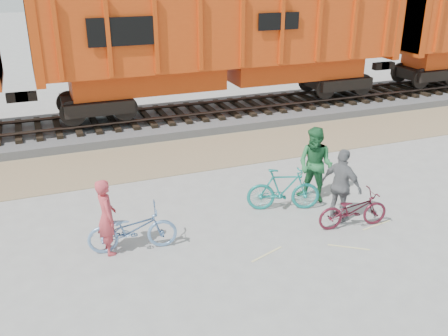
{
  "coord_description": "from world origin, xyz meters",
  "views": [
    {
      "loc": [
        -5.2,
        -9.0,
        5.82
      ],
      "look_at": [
        -1.09,
        1.5,
        1.13
      ],
      "focal_mm": 40.0,
      "sensor_mm": 36.0,
      "label": 1
    }
  ],
  "objects_px": {
    "person_woman": "(342,186)",
    "hopper_car_center": "(226,41)",
    "bicycle_maroon": "(353,210)",
    "bicycle_teal": "(283,189)",
    "bicycle_blue": "(132,229)",
    "person_man": "(315,165)",
    "person_solo": "(107,217)"
  },
  "relations": [
    {
      "from": "person_woman",
      "to": "hopper_car_center",
      "type": "bearing_deg",
      "value": -26.96
    },
    {
      "from": "bicycle_maroon",
      "to": "bicycle_teal",
      "type": "bearing_deg",
      "value": 45.91
    },
    {
      "from": "bicycle_blue",
      "to": "person_man",
      "type": "height_order",
      "value": "person_man"
    },
    {
      "from": "hopper_car_center",
      "to": "person_woman",
      "type": "bearing_deg",
      "value": -93.96
    },
    {
      "from": "hopper_car_center",
      "to": "person_woman",
      "type": "relative_size",
      "value": 7.7
    },
    {
      "from": "person_solo",
      "to": "person_woman",
      "type": "distance_m",
      "value": 5.45
    },
    {
      "from": "bicycle_teal",
      "to": "person_woman",
      "type": "distance_m",
      "value": 1.46
    },
    {
      "from": "hopper_car_center",
      "to": "bicycle_maroon",
      "type": "distance_m",
      "value": 9.79
    },
    {
      "from": "person_solo",
      "to": "bicycle_teal",
      "type": "bearing_deg",
      "value": -88.86
    },
    {
      "from": "hopper_car_center",
      "to": "bicycle_blue",
      "type": "bearing_deg",
      "value": -122.93
    },
    {
      "from": "hopper_car_center",
      "to": "bicycle_blue",
      "type": "distance_m",
      "value": 10.49
    },
    {
      "from": "person_solo",
      "to": "person_man",
      "type": "distance_m",
      "value": 5.45
    },
    {
      "from": "bicycle_blue",
      "to": "hopper_car_center",
      "type": "bearing_deg",
      "value": -24.57
    },
    {
      "from": "bicycle_blue",
      "to": "bicycle_teal",
      "type": "height_order",
      "value": "bicycle_teal"
    },
    {
      "from": "hopper_car_center",
      "to": "person_man",
      "type": "relative_size",
      "value": 7.09
    },
    {
      "from": "bicycle_blue",
      "to": "bicycle_maroon",
      "type": "bearing_deg",
      "value": -91.6
    },
    {
      "from": "bicycle_maroon",
      "to": "person_solo",
      "type": "distance_m",
      "value": 5.61
    },
    {
      "from": "bicycle_teal",
      "to": "bicycle_maroon",
      "type": "bearing_deg",
      "value": -122.91
    },
    {
      "from": "person_man",
      "to": "person_woman",
      "type": "distance_m",
      "value": 1.2
    },
    {
      "from": "person_solo",
      "to": "person_woman",
      "type": "relative_size",
      "value": 0.93
    },
    {
      "from": "person_man",
      "to": "bicycle_maroon",
      "type": "bearing_deg",
      "value": -28.91
    },
    {
      "from": "hopper_car_center",
      "to": "bicycle_teal",
      "type": "distance_m",
      "value": 8.56
    },
    {
      "from": "hopper_car_center",
      "to": "person_woman",
      "type": "xyz_separation_m",
      "value": [
        -0.62,
        -9.03,
        -2.1
      ]
    },
    {
      "from": "bicycle_maroon",
      "to": "person_woman",
      "type": "height_order",
      "value": "person_woman"
    },
    {
      "from": "bicycle_teal",
      "to": "person_woman",
      "type": "relative_size",
      "value": 1.01
    },
    {
      "from": "bicycle_teal",
      "to": "bicycle_maroon",
      "type": "relative_size",
      "value": 1.07
    },
    {
      "from": "hopper_car_center",
      "to": "person_man",
      "type": "distance_m",
      "value": 8.12
    },
    {
      "from": "person_man",
      "to": "person_woman",
      "type": "xyz_separation_m",
      "value": [
        0.0,
        -1.19,
        -0.08
      ]
    },
    {
      "from": "bicycle_maroon",
      "to": "person_man",
      "type": "height_order",
      "value": "person_man"
    },
    {
      "from": "bicycle_teal",
      "to": "person_man",
      "type": "height_order",
      "value": "person_man"
    },
    {
      "from": "bicycle_teal",
      "to": "hopper_car_center",
      "type": "bearing_deg",
      "value": 7.25
    },
    {
      "from": "bicycle_maroon",
      "to": "person_woman",
      "type": "relative_size",
      "value": 0.94
    }
  ]
}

